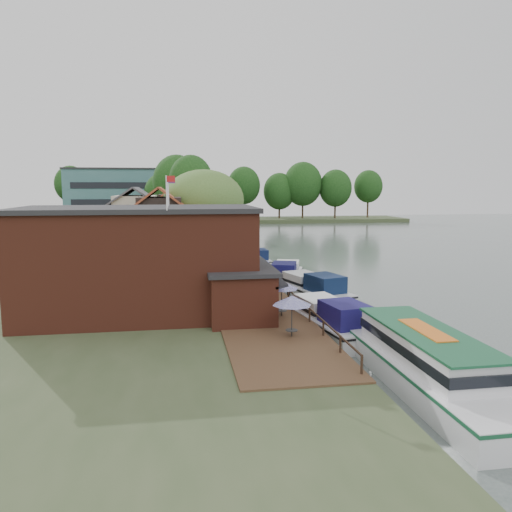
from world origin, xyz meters
name	(u,v)px	position (x,y,z in m)	size (l,w,h in m)	color
ground	(360,315)	(0.00, 0.00, 0.00)	(260.00, 260.00, 0.00)	#4A5652
land_bank	(52,255)	(-30.00, 35.00, 0.50)	(50.00, 140.00, 1.00)	#384728
quay_deck	(238,280)	(-8.00, 10.00, 1.05)	(6.00, 50.00, 0.10)	#47301E
quay_rail	(266,274)	(-5.30, 10.50, 1.50)	(0.20, 49.00, 1.00)	black
pub	(169,260)	(-14.00, -1.00, 4.65)	(20.00, 11.00, 7.30)	maroon
hotel_block	(133,199)	(-22.00, 70.00, 7.15)	(25.40, 12.40, 12.30)	#38666B
cottage_a	(161,232)	(-15.00, 14.00, 5.25)	(8.60, 7.60, 8.50)	black
cottage_b	(137,225)	(-18.00, 24.00, 5.25)	(9.60, 8.60, 8.50)	beige
cottage_c	(172,220)	(-14.00, 33.00, 5.25)	(7.60, 7.60, 8.50)	black
willow	(204,218)	(-10.50, 19.00, 6.21)	(8.60, 8.60, 10.43)	#476B2D
umbrella_0	(292,316)	(-7.13, -7.88, 2.29)	(2.24, 2.24, 2.38)	navy
umbrella_1	(282,298)	(-6.75, -3.31, 2.29)	(2.17, 2.17, 2.38)	navy
umbrella_2	(265,294)	(-7.64, -1.91, 2.29)	(1.97, 1.97, 2.38)	navy
umbrella_3	(267,282)	(-6.67, 2.63, 2.29)	(2.29, 2.29, 2.38)	navy
umbrella_4	(251,278)	(-7.69, 4.23, 2.29)	(2.42, 2.42, 2.38)	#1B1A92
umbrella_5	(256,269)	(-6.53, 8.54, 2.29)	(2.43, 2.43, 2.38)	#1B2B99
cruiser_0	(330,315)	(-3.72, -4.25, 1.25)	(3.32, 10.27, 2.51)	silver
cruiser_1	(312,286)	(-2.19, 5.54, 1.24)	(3.29, 10.19, 2.48)	silver
cruiser_2	(286,272)	(-2.87, 12.95, 1.20)	(3.20, 9.90, 2.40)	white
cruiser_3	(256,256)	(-3.86, 25.57, 1.08)	(2.92, 9.06, 2.16)	silver
tour_boat	(432,362)	(-1.84, -13.92, 1.43)	(3.71, 13.12, 2.86)	silver
swan	(369,382)	(-4.50, -12.95, 0.22)	(0.44, 0.44, 0.44)	white
bank_tree_0	(191,200)	(-11.19, 40.87, 7.67)	(6.46, 6.46, 13.33)	#143811
bank_tree_1	(177,197)	(-13.24, 49.44, 7.94)	(7.88, 7.88, 13.89)	#143811
bank_tree_2	(163,204)	(-15.78, 58.57, 6.59)	(6.84, 6.84, 11.17)	#143811
bank_tree_3	(182,199)	(-12.16, 76.92, 7.04)	(7.62, 7.62, 12.08)	#143811
bank_tree_4	(185,194)	(-11.19, 87.01, 7.89)	(8.17, 8.17, 13.78)	#143811
bank_tree_5	(186,196)	(-10.99, 94.63, 7.29)	(8.38, 8.38, 12.58)	#143811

